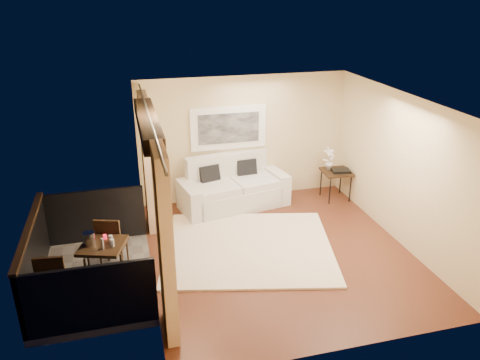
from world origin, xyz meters
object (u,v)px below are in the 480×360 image
object	(u,v)px
bistro_table	(103,249)
balcony_chair_far	(110,240)
orchid	(329,158)
ice_bucket	(89,238)
side_table	(336,173)
sofa	(232,189)
balcony_chair_near	(50,286)

from	to	relation	value
bistro_table	balcony_chair_far	distance (m)	0.46
orchid	ice_bucket	xyz separation A→B (m)	(-4.94, -2.22, -0.06)
side_table	orchid	world-z (taller)	orchid
balcony_chair_far	sofa	bearing A→B (deg)	-124.09
bistro_table	balcony_chair_far	size ratio (longest dim) A/B	0.83
ice_bucket	orchid	bearing A→B (deg)	24.19
sofa	bistro_table	xyz separation A→B (m)	(-2.61, -2.38, 0.29)
ice_bucket	side_table	bearing A→B (deg)	22.36
sofa	bistro_table	bearing A→B (deg)	-148.33
bistro_table	balcony_chair_near	xyz separation A→B (m)	(-0.71, -0.62, -0.12)
side_table	balcony_chair_near	size ratio (longest dim) A/B	0.69
bistro_table	balcony_chair_far	bearing A→B (deg)	76.95
sofa	balcony_chair_far	distance (m)	3.18
orchid	side_table	bearing A→B (deg)	-44.07
orchid	balcony_chair_far	size ratio (longest dim) A/B	0.53
side_table	balcony_chair_far	distance (m)	5.09
ice_bucket	balcony_chair_far	bearing A→B (deg)	53.80
bistro_table	sofa	bearing A→B (deg)	42.34
sofa	orchid	bearing A→B (deg)	-13.56
balcony_chair_far	balcony_chair_near	size ratio (longest dim) A/B	1.02
sofa	bistro_table	size ratio (longest dim) A/B	2.98
sofa	balcony_chair_far	xyz separation A→B (m)	(-2.51, -1.94, 0.18)
side_table	balcony_chair_far	xyz separation A→B (m)	(-4.79, -1.70, -0.03)
sofa	balcony_chair_near	xyz separation A→B (m)	(-3.32, -3.00, 0.17)
side_table	bistro_table	world-z (taller)	bistro_table
balcony_chair_far	bistro_table	bearing A→B (deg)	95.13
sofa	side_table	distance (m)	2.31
bistro_table	balcony_chair_far	world-z (taller)	balcony_chair_far
balcony_chair_far	orchid	bearing A→B (deg)	-140.33
balcony_chair_far	ice_bucket	xyz separation A→B (m)	(-0.28, -0.38, 0.29)
balcony_chair_far	balcony_chair_near	world-z (taller)	balcony_chair_far
orchid	balcony_chair_near	world-z (taller)	orchid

